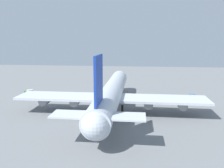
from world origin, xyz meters
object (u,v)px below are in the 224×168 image
object	(u,v)px
cargo_loader	(195,101)
safety_cone_nose	(127,91)
cargo_container_fore	(192,97)
cargo_airplane	(112,93)
pushback_tractor	(29,92)
fuel_truck	(170,100)

from	to	relation	value
cargo_loader	safety_cone_nose	bearing A→B (deg)	54.59
cargo_loader	cargo_container_fore	world-z (taller)	cargo_loader
cargo_airplane	cargo_loader	world-z (taller)	cargo_airplane
cargo_loader	pushback_tractor	bearing A→B (deg)	83.22
cargo_airplane	pushback_tractor	xyz separation A→B (m)	(19.45, 38.31, -4.84)
pushback_tractor	fuel_truck	bearing A→B (deg)	-96.82
cargo_airplane	safety_cone_nose	bearing A→B (deg)	-6.55
pushback_tractor	cargo_container_fore	xyz separation A→B (m)	(-0.29, -67.96, -0.22)
cargo_airplane	pushback_tractor	distance (m)	43.23
cargo_airplane	cargo_loader	size ratio (longest dim) A/B	14.79
fuel_truck	safety_cone_nose	xyz separation A→B (m)	(17.34, 16.80, -0.86)
pushback_tractor	cargo_container_fore	distance (m)	67.96
cargo_airplane	cargo_container_fore	size ratio (longest dim) A/B	21.82
pushback_tractor	cargo_loader	xyz separation A→B (m)	(-8.04, -67.59, -0.03)
cargo_airplane	fuel_truck	world-z (taller)	cargo_airplane
fuel_truck	cargo_loader	distance (m)	9.12
cargo_loader	cargo_container_fore	size ratio (longest dim) A/B	1.48
cargo_loader	safety_cone_nose	size ratio (longest dim) A/B	7.04
safety_cone_nose	cargo_loader	bearing A→B (deg)	-125.41
pushback_tractor	cargo_container_fore	bearing A→B (deg)	-90.24
cargo_airplane	fuel_truck	distance (m)	24.23
fuel_truck	cargo_loader	xyz separation A→B (m)	(-1.04, -9.06, -0.05)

